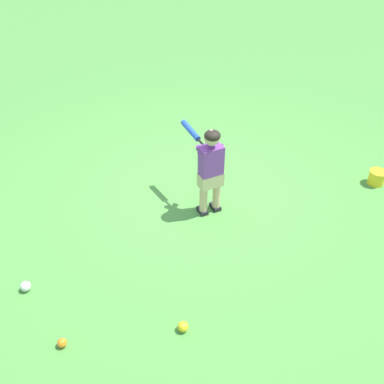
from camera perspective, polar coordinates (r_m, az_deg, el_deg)
The scene contains 6 objects.
ground_plane at distance 5.40m, azimuth 0.78°, elevation -0.17°, with size 40.00×40.00×0.00m, color #519942.
child_batter at distance 4.77m, azimuth 2.31°, elevation 3.70°, with size 0.76×0.39×1.08m.
play_ball_by_bucket at distance 4.04m, azimuth -16.64°, elevation -18.39°, with size 0.08×0.08×0.08m, color orange.
play_ball_near_batter at distance 3.98m, azimuth -1.17°, elevation -17.19°, with size 0.10×0.10×0.10m, color yellow.
play_ball_behind_batter at distance 4.54m, azimuth -20.94°, elevation -11.45°, with size 0.10×0.10×0.10m, color white.
toy_bucket at distance 5.99m, azimuth 23.02°, elevation 1.81°, with size 0.22×0.22×0.19m.
Camera 1 is at (-2.90, 3.16, 3.28)m, focal length 40.77 mm.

